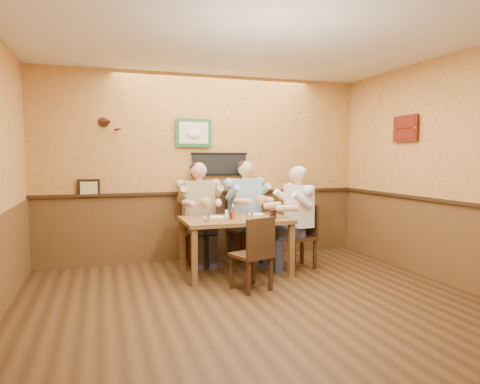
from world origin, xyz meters
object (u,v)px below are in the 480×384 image
object	(u,v)px
chair_right_end	(298,236)
salt_shaker	(227,214)
chair_back_right	(245,228)
hot_sauce_bottle	(233,212)
chair_near_side	(251,253)
pepper_shaker	(231,216)
diner_white_elder	(299,222)
diner_tan_shirt	(199,217)
cola_tumbler	(273,214)
dining_table	(235,225)
water_glass_left	(206,217)
water_glass_mid	(250,217)
chair_back_left	(199,231)
diner_blue_polo	(245,215)

from	to	relation	value
chair_right_end	salt_shaker	xyz separation A→B (m)	(-1.03, 0.08, 0.35)
chair_back_right	hot_sauce_bottle	distance (m)	1.04
chair_back_right	salt_shaker	distance (m)	0.88
chair_right_end	chair_near_side	size ratio (longest dim) A/B	1.03
pepper_shaker	salt_shaker	bearing A→B (deg)	92.89
diner_white_elder	salt_shaker	bearing A→B (deg)	-99.85
chair_near_side	diner_tan_shirt	distance (m)	1.56
chair_right_end	hot_sauce_bottle	xyz separation A→B (m)	(-1.00, -0.13, 0.39)
chair_right_end	chair_back_right	bearing A→B (deg)	-148.68
diner_white_elder	cola_tumbler	xyz separation A→B (m)	(-0.47, -0.21, 0.17)
diner_tan_shirt	salt_shaker	world-z (taller)	diner_tan_shirt
dining_table	water_glass_left	bearing A→B (deg)	-156.33
chair_back_right	hot_sauce_bottle	world-z (taller)	chair_back_right
diner_white_elder	chair_right_end	bearing A→B (deg)	0.00
water_glass_mid	hot_sauce_bottle	bearing A→B (deg)	125.79
pepper_shaker	chair_near_side	bearing A→B (deg)	-85.80
chair_near_side	pepper_shaker	size ratio (longest dim) A/B	10.61
water_glass_mid	pepper_shaker	size ratio (longest dim) A/B	1.43
dining_table	hot_sauce_bottle	bearing A→B (deg)	-120.98
chair_back_left	chair_near_side	bearing A→B (deg)	-79.73
chair_near_side	water_glass_mid	size ratio (longest dim) A/B	7.40
water_glass_left	salt_shaker	xyz separation A→B (m)	(0.35, 0.30, -0.01)
chair_near_side	diner_tan_shirt	size ratio (longest dim) A/B	0.65
water_glass_left	salt_shaker	distance (m)	0.46
chair_back_right	cola_tumbler	size ratio (longest dim) A/B	8.11
chair_back_left	water_glass_left	world-z (taller)	chair_back_left
chair_back_right	diner_blue_polo	bearing A→B (deg)	0.00
diner_blue_polo	diner_white_elder	world-z (taller)	diner_blue_polo
diner_blue_polo	salt_shaker	bearing A→B (deg)	-138.29
dining_table	diner_white_elder	bearing A→B (deg)	1.57
chair_right_end	water_glass_mid	xyz separation A→B (m)	(-0.85, -0.35, 0.36)
hot_sauce_bottle	pepper_shaker	xyz separation A→B (m)	(-0.02, 0.02, -0.05)
chair_near_side	water_glass_left	size ratio (longest dim) A/B	7.43
diner_blue_polo	chair_right_end	bearing A→B (deg)	-65.26
chair_right_end	cola_tumbler	distance (m)	0.63
chair_back_right	chair_right_end	bearing A→B (deg)	-65.26
chair_back_right	chair_near_side	world-z (taller)	chair_back_right
chair_near_side	pepper_shaker	bearing A→B (deg)	-104.02
water_glass_mid	hot_sauce_bottle	world-z (taller)	hot_sauce_bottle
chair_back_left	water_glass_left	size ratio (longest dim) A/B	7.96
chair_back_left	chair_near_side	world-z (taller)	chair_back_left
diner_white_elder	pepper_shaker	world-z (taller)	diner_white_elder
chair_near_side	diner_white_elder	xyz separation A→B (m)	(0.97, 0.75, 0.21)
pepper_shaker	dining_table	bearing A→B (deg)	45.57
chair_back_right	pepper_shaker	world-z (taller)	chair_back_right
chair_right_end	chair_back_left	bearing A→B (deg)	-126.58
water_glass_left	diner_tan_shirt	bearing A→B (deg)	83.15
chair_near_side	hot_sauce_bottle	distance (m)	0.75
chair_back_right	water_glass_mid	bearing A→B (deg)	-117.36
dining_table	diner_tan_shirt	world-z (taller)	diner_tan_shirt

